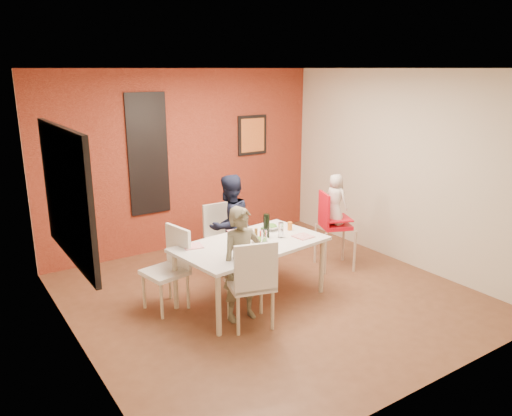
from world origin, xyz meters
TOP-DOWN VIEW (x-y plane):
  - ground at (0.00, 0.00)m, footprint 4.50×4.50m
  - ceiling at (0.00, 0.00)m, footprint 4.50×4.50m
  - wall_back at (0.00, 2.25)m, footprint 4.50×0.02m
  - wall_front at (0.00, -2.25)m, footprint 4.50×0.02m
  - wall_left at (-2.25, 0.00)m, footprint 0.02×4.50m
  - wall_right at (2.25, 0.00)m, footprint 0.02×4.50m
  - brick_accent_wall at (0.00, 2.23)m, footprint 4.50×0.02m
  - picture_window_frame at (-2.22, 0.20)m, footprint 0.05×1.70m
  - picture_window_pane at (-2.21, 0.20)m, footprint 0.02×1.55m
  - glassblock_strip at (-0.60, 2.21)m, footprint 0.55×0.03m
  - glassblock_surround at (-0.60, 2.21)m, footprint 0.60×0.03m
  - art_print_frame at (1.20, 2.21)m, footprint 0.54×0.03m
  - art_print_canvas at (1.20, 2.19)m, footprint 0.44×0.01m
  - dining_table at (-0.25, 0.03)m, footprint 1.87×1.20m
  - chair_near at (-0.61, -0.55)m, footprint 0.57×0.57m
  - chair_far at (-0.04, 1.12)m, footprint 0.43×0.43m
  - chair_left at (-1.11, 0.41)m, footprint 0.51×0.51m
  - high_chair at (1.24, 0.27)m, footprint 0.58×0.58m
  - child_near at (-0.58, -0.30)m, footprint 0.48×0.33m
  - child_far at (-0.04, 0.88)m, footprint 0.78×0.68m
  - toddler at (1.27, 0.25)m, footprint 0.28×0.38m
  - plate_near_left at (-0.53, -0.39)m, footprint 0.27×0.27m
  - plate_far_mid at (-0.18, 0.43)m, footprint 0.27×0.27m
  - plate_near_right at (0.39, -0.15)m, footprint 0.23×0.23m
  - plate_far_left at (-0.88, 0.29)m, footprint 0.24×0.24m
  - salad_bowl_a at (-0.16, -0.03)m, footprint 0.20×0.20m
  - salad_bowl_b at (0.24, 0.31)m, footprint 0.28×0.28m
  - wine_bottle at (0.01, 0.09)m, footprint 0.08×0.08m
  - wine_glass_a at (-0.18, -0.14)m, footprint 0.07×0.07m
  - wine_glass_b at (0.16, -0.01)m, footprint 0.06×0.06m
  - paper_towel_roll at (-0.39, -0.01)m, footprint 0.12×0.12m
  - condiment_red at (-0.13, -0.00)m, footprint 0.03×0.03m
  - condiment_green at (-0.07, 0.06)m, footprint 0.04×0.04m
  - condiment_brown at (-0.16, 0.06)m, footprint 0.04×0.04m
  - sippy_cup at (0.41, 0.15)m, footprint 0.06×0.06m

SIDE VIEW (x-z plane):
  - ground at x=0.00m, z-range 0.00..0.00m
  - chair_far at x=-0.04m, z-range 0.05..0.96m
  - chair_left at x=-1.11m, z-range 0.06..1.01m
  - chair_near at x=-0.61m, z-range 0.06..1.06m
  - child_near at x=-0.58m, z-range 0.00..1.29m
  - high_chair at x=1.24m, z-range 0.11..1.19m
  - dining_table at x=-0.25m, z-range 0.30..1.03m
  - child_far at x=-0.04m, z-range 0.00..1.37m
  - plate_near_left at x=-0.53m, z-range 0.73..0.74m
  - plate_near_right at x=0.39m, z-range 0.73..0.74m
  - plate_far_left at x=-0.88m, z-range 0.73..0.74m
  - plate_far_mid at x=-0.18m, z-range 0.73..0.74m
  - salad_bowl_a at x=-0.16m, z-range 0.73..0.78m
  - salad_bowl_b at x=0.24m, z-range 0.73..0.79m
  - sippy_cup at x=0.41m, z-range 0.73..0.84m
  - condiment_red at x=-0.13m, z-range 0.73..0.86m
  - condiment_green at x=-0.07m, z-range 0.73..0.87m
  - condiment_brown at x=-0.16m, z-range 0.73..0.88m
  - wine_glass_b at x=0.16m, z-range 0.73..0.92m
  - wine_glass_a at x=-0.18m, z-range 0.73..0.93m
  - paper_towel_roll at x=-0.39m, z-range 0.73..0.99m
  - wine_bottle at x=0.01m, z-range 0.73..1.02m
  - toddler at x=1.27m, z-range 0.64..1.33m
  - wall_back at x=0.00m, z-range 0.00..2.70m
  - wall_front at x=0.00m, z-range 0.00..2.70m
  - wall_left at x=-2.25m, z-range 0.00..2.70m
  - wall_right at x=2.25m, z-range 0.00..2.70m
  - brick_accent_wall at x=0.00m, z-range 0.00..2.70m
  - glassblock_strip at x=-0.60m, z-range 0.65..2.35m
  - glassblock_surround at x=-0.60m, z-range 0.62..2.38m
  - picture_window_frame at x=-2.22m, z-range 0.90..2.20m
  - picture_window_pane at x=-2.21m, z-range 0.98..2.12m
  - art_print_frame at x=1.20m, z-range 1.33..1.97m
  - art_print_canvas at x=1.20m, z-range 1.38..1.92m
  - ceiling at x=0.00m, z-range 2.69..2.71m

